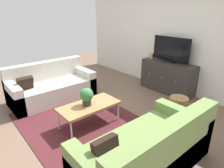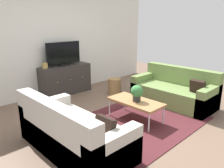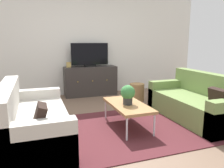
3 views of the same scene
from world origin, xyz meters
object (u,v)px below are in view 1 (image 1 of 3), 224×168
flat_screen_tv (171,50)px  mantel_clock (151,56)px  coffee_table (89,106)px  couch_left_side (51,87)px  couch_right_side (149,154)px  tv_console (167,77)px  potted_plant (87,96)px  wicker_basket (178,107)px

flat_screen_tv → mantel_clock: bearing=-177.9°
coffee_table → couch_left_side: bearing=-178.5°
couch_left_side → mantel_clock: size_ratio=13.98×
coffee_table → flat_screen_tv: size_ratio=1.10×
couch_left_side → flat_screen_tv: (1.47, 2.39, 0.77)m
couch_right_side → flat_screen_tv: size_ratio=1.90×
tv_console → flat_screen_tv: 0.67m
potted_plant → mantel_clock: 2.45m
flat_screen_tv → tv_console: bearing=-90.0°
couch_left_side → coffee_table: bearing=1.5°
coffee_table → flat_screen_tv: flat_screen_tv is taller
couch_left_side → flat_screen_tv: bearing=58.5°
tv_console → wicker_basket: tv_console is taller
potted_plant → tv_console: (-0.02, 2.37, -0.19)m
mantel_clock → couch_right_side: bearing=-50.6°
coffee_table → tv_console: size_ratio=0.79×
coffee_table → wicker_basket: wicker_basket is taller
couch_right_side → coffee_table: couch_right_side is taller
couch_left_side → couch_right_side: size_ratio=1.00×
couch_left_side → coffee_table: size_ratio=1.74×
coffee_table → potted_plant: potted_plant is taller
couch_right_side → coffee_table: bearing=178.4°
mantel_clock → tv_console: bearing=-0.0°
couch_left_side → mantel_clock: (0.92, 2.37, 0.54)m
coffee_table → tv_console: bearing=90.8°
coffee_table → wicker_basket: (0.86, 1.42, -0.16)m
couch_left_side → wicker_basket: 2.78m
couch_left_side → wicker_basket: bearing=31.7°
couch_right_side → potted_plant: bearing=179.8°
couch_right_side → potted_plant: size_ratio=5.84×
wicker_basket → flat_screen_tv: bearing=133.7°
couch_right_side → flat_screen_tv: bearing=120.4°
couch_left_side → mantel_clock: 2.60m
wicker_basket → coffee_table: bearing=-121.2°
couch_right_side → mantel_clock: 3.12m
potted_plant → wicker_basket: potted_plant is taller
potted_plant → tv_console: 2.38m
potted_plant → wicker_basket: size_ratio=0.76×
flat_screen_tv → mantel_clock: (-0.55, -0.02, -0.23)m
potted_plant → wicker_basket: (0.87, 1.45, -0.36)m
tv_console → wicker_basket: bearing=-45.7°
coffee_table → potted_plant: size_ratio=3.36×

